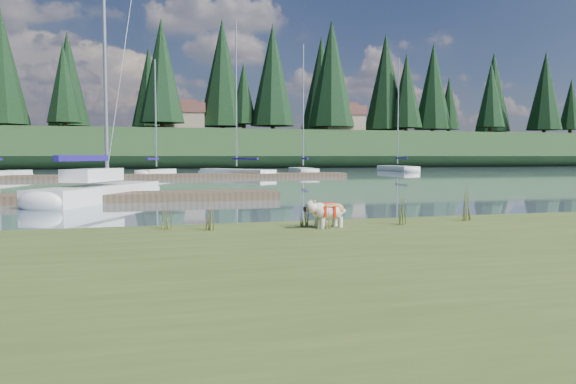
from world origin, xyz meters
name	(u,v)px	position (x,y,z in m)	size (l,w,h in m)	color
ground	(149,178)	(0.00, 30.00, 0.00)	(200.00, 200.00, 0.00)	gray
bank	(258,287)	(0.00, -6.00, 0.17)	(60.00, 9.00, 0.35)	#435422
ridge	(139,150)	(0.00, 73.00, 2.50)	(200.00, 20.00, 5.00)	#1E361A
bulldog	(327,210)	(2.04, -2.61, 0.66)	(0.83, 0.43, 0.49)	silver
sailboat_main	(107,188)	(-2.19, 9.87, 0.42)	(4.87, 7.61, 11.28)	white
dock_near	(51,198)	(-4.00, 9.00, 0.15)	(16.00, 2.00, 0.30)	#4C3D2C
dock_far	(177,176)	(2.00, 30.00, 0.15)	(26.00, 2.20, 0.30)	#4C3D2C
sailboat_bg_1	(4,174)	(-10.00, 31.90, 0.33)	(3.54, 8.30, 12.14)	white
sailboat_bg_2	(159,172)	(0.89, 33.64, 0.33)	(3.68, 5.90, 9.23)	white
sailboat_bg_3	(231,172)	(6.59, 33.33, 0.32)	(5.66, 8.21, 12.44)	white
sailboat_bg_4	(302,170)	(13.54, 36.18, 0.33)	(2.51, 7.95, 11.53)	white
sailboat_bg_5	(395,168)	(26.21, 43.17, 0.32)	(2.22, 8.64, 12.15)	white
weed_0	(214,216)	(0.02, -2.46, 0.60)	(0.17, 0.14, 0.59)	#475B23
weed_1	(304,217)	(1.68, -2.38, 0.53)	(0.17, 0.14, 0.43)	#475B23
weed_2	(403,210)	(3.51, -2.63, 0.62)	(0.17, 0.14, 0.64)	#475B23
weed_3	(167,216)	(-0.74, -2.14, 0.60)	(0.17, 0.14, 0.58)	#475B23
weed_4	(324,219)	(1.92, -2.77, 0.51)	(0.17, 0.14, 0.39)	#475B23
weed_5	(467,205)	(5.03, -2.40, 0.65)	(0.17, 0.14, 0.73)	#475B23
mud_lip	(206,239)	(0.00, -1.60, 0.07)	(60.00, 0.50, 0.14)	#33281C
conifer_3	(63,83)	(-10.00, 72.00, 11.74)	(4.84, 4.84, 12.25)	#382619
conifer_4	(162,71)	(3.00, 66.00, 13.09)	(6.16, 6.16, 15.10)	#382619
conifer_5	(244,93)	(15.00, 70.00, 10.83)	(3.96, 3.96, 10.35)	#382619
conifer_6	(331,73)	(28.00, 68.00, 13.99)	(7.04, 7.04, 17.00)	#382619
conifer_7	(406,91)	(42.00, 71.00, 12.19)	(5.28, 5.28, 13.20)	#382619
conifer_8	(491,95)	(55.00, 67.00, 11.51)	(4.62, 4.62, 11.77)	#382619
conifer_9	(545,91)	(68.00, 70.00, 12.87)	(5.94, 5.94, 14.62)	#382619
house_1	(181,117)	(6.00, 71.00, 7.31)	(6.30, 5.30, 4.65)	gray
house_2	(341,119)	(30.00, 69.00, 7.31)	(6.30, 5.30, 4.65)	gray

